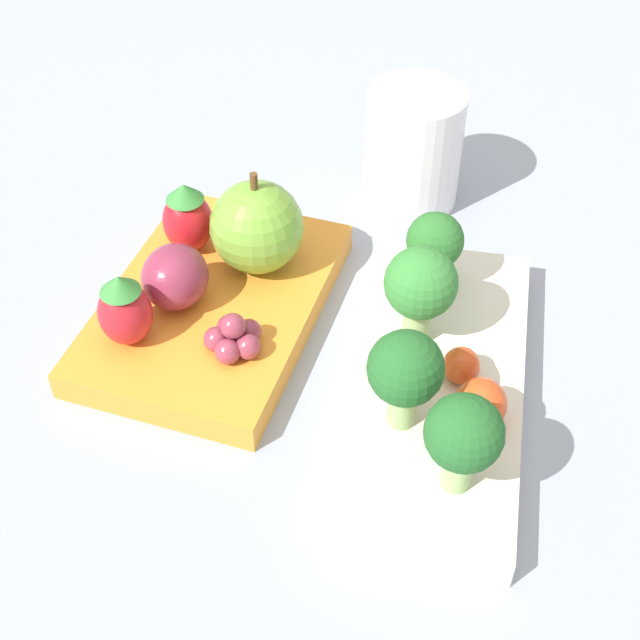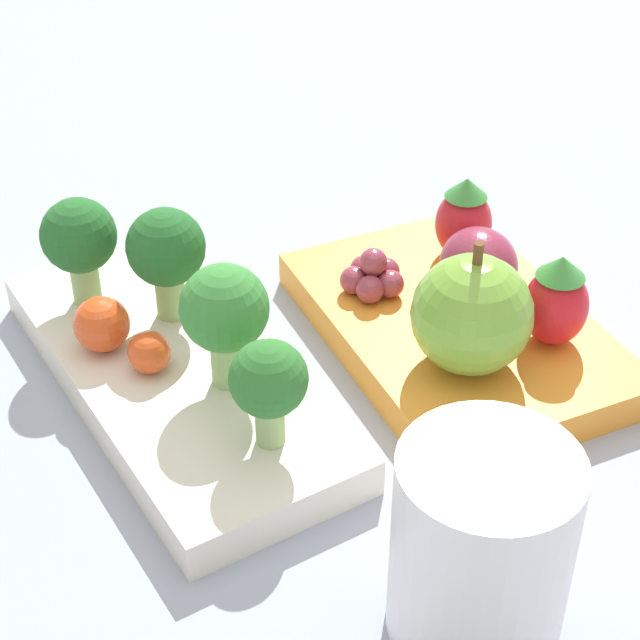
# 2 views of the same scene
# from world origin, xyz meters

# --- Properties ---
(ground_plane) EXTENTS (4.00, 4.00, 0.00)m
(ground_plane) POSITION_xyz_m (0.00, 0.00, 0.00)
(ground_plane) COLOR #939EB2
(bento_box_savoury) EXTENTS (0.23, 0.12, 0.02)m
(bento_box_savoury) POSITION_xyz_m (0.01, 0.07, 0.01)
(bento_box_savoury) COLOR silver
(bento_box_savoury) RESTS_ON ground_plane
(bento_box_fruit) EXTENTS (0.18, 0.13, 0.02)m
(bento_box_fruit) POSITION_xyz_m (-0.01, -0.08, 0.01)
(bento_box_fruit) COLOR orange
(bento_box_fruit) RESTS_ON ground_plane
(broccoli_floret_0) EXTENTS (0.04, 0.04, 0.06)m
(broccoli_floret_0) POSITION_xyz_m (-0.01, 0.05, 0.06)
(broccoli_floret_0) COLOR #93B770
(broccoli_floret_0) RESTS_ON bento_box_savoury
(broccoli_floret_1) EXTENTS (0.04, 0.04, 0.06)m
(broccoli_floret_1) POSITION_xyz_m (0.05, 0.05, 0.06)
(broccoli_floret_1) COLOR #93B770
(broccoli_floret_1) RESTS_ON bento_box_savoury
(broccoli_floret_2) EXTENTS (0.04, 0.04, 0.06)m
(broccoli_floret_2) POSITION_xyz_m (0.08, 0.09, 0.06)
(broccoli_floret_2) COLOR #93B770
(broccoli_floret_2) RESTS_ON bento_box_savoury
(broccoli_floret_3) EXTENTS (0.03, 0.03, 0.05)m
(broccoli_floret_3) POSITION_xyz_m (-0.06, 0.05, 0.05)
(broccoli_floret_3) COLOR #93B770
(broccoli_floret_3) RESTS_ON bento_box_savoury
(cherry_tomato_0) EXTENTS (0.03, 0.03, 0.03)m
(cherry_tomato_0) POSITION_xyz_m (0.04, 0.09, 0.03)
(cherry_tomato_0) COLOR #DB4C1E
(cherry_tomato_0) RESTS_ON bento_box_savoury
(cherry_tomato_1) EXTENTS (0.02, 0.02, 0.02)m
(cherry_tomato_1) POSITION_xyz_m (0.01, 0.08, 0.03)
(cherry_tomato_1) COLOR #DB4C1E
(cherry_tomato_1) RESTS_ON bento_box_savoury
(apple) EXTENTS (0.06, 0.06, 0.07)m
(apple) POSITION_xyz_m (-0.05, -0.06, 0.05)
(apple) COLOR #70A838
(apple) RESTS_ON bento_box_fruit
(strawberry_0) EXTENTS (0.03, 0.03, 0.05)m
(strawberry_0) POSITION_xyz_m (-0.05, -0.11, 0.04)
(strawberry_0) COLOR red
(strawberry_0) RESTS_ON bento_box_fruit
(strawberry_1) EXTENTS (0.03, 0.03, 0.05)m
(strawberry_1) POSITION_xyz_m (0.04, -0.11, 0.04)
(strawberry_1) COLOR red
(strawberry_1) RESTS_ON bento_box_fruit
(plum) EXTENTS (0.04, 0.04, 0.04)m
(plum) POSITION_xyz_m (-0.00, -0.10, 0.04)
(plum) COLOR #892D47
(plum) RESTS_ON bento_box_fruit
(grape_cluster) EXTENTS (0.03, 0.03, 0.03)m
(grape_cluster) POSITION_xyz_m (0.03, -0.05, 0.03)
(grape_cluster) COLOR #93384C
(grape_cluster) RESTS_ON bento_box_fruit
(drinking_cup) EXTENTS (0.07, 0.07, 0.08)m
(drinking_cup) POSITION_xyz_m (-0.17, 0.01, 0.04)
(drinking_cup) COLOR white
(drinking_cup) RESTS_ON ground_plane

